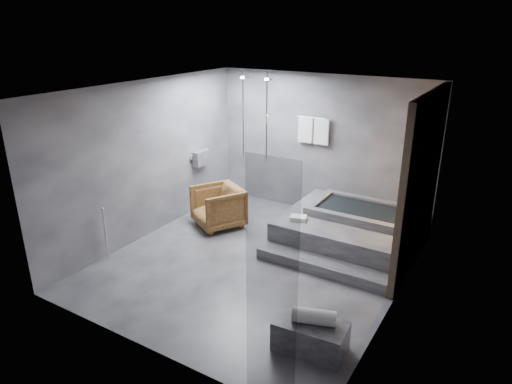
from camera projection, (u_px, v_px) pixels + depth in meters
The scene contains 7 objects.
room at pixel (287, 161), 6.91m from camera, with size 5.00×5.04×2.82m.
tub_deck at pixel (349, 230), 8.08m from camera, with size 2.20×2.00×0.50m, color #38383B.
tub_step at pixel (322, 266), 7.19m from camera, with size 2.20×0.36×0.18m, color #38383B.
concrete_bench at pixel (310, 336), 5.44m from camera, with size 0.85×0.47×0.38m, color #323234.
driftwood_chair at pixel (218, 207), 8.69m from camera, with size 0.84×0.86×0.79m, color #402610.
rolled_towel at pixel (314, 317), 5.33m from camera, with size 0.18×0.18×0.51m, color silver.
deck_towel at pixel (298, 218), 7.85m from camera, with size 0.27×0.20×0.07m, color white.
Camera 1 is at (3.44, -5.68, 3.71)m, focal length 32.00 mm.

